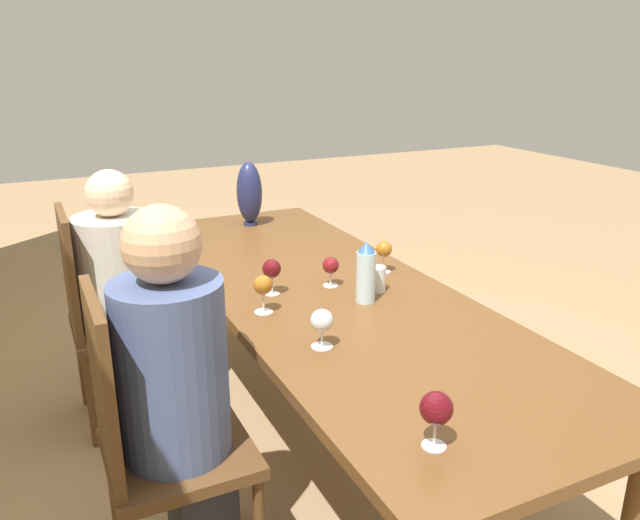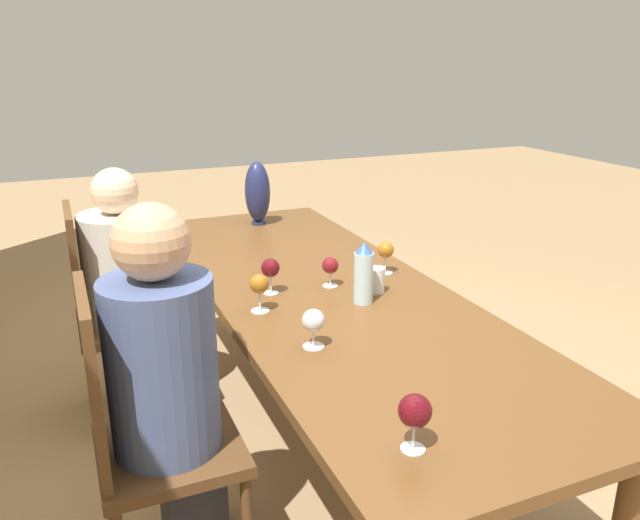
{
  "view_description": "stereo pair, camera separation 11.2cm",
  "coord_description": "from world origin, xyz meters",
  "px_view_note": "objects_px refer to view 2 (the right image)",
  "views": [
    {
      "loc": [
        -2.11,
        1.05,
        1.65
      ],
      "look_at": [
        0.07,
        0.0,
        0.84
      ],
      "focal_mm": 35.0,
      "sensor_mm": 36.0,
      "label": 1
    },
    {
      "loc": [
        -2.16,
        0.95,
        1.65
      ],
      "look_at": [
        0.07,
        0.0,
        0.84
      ],
      "focal_mm": 35.0,
      "sensor_mm": 36.0,
      "label": 2
    }
  ],
  "objects_px": {
    "wine_glass_1": "(386,251)",
    "chair_far": "(109,309)",
    "water_tumbler": "(376,280)",
    "wine_glass_3": "(330,266)",
    "vase": "(257,192)",
    "water_bottle": "(364,273)",
    "wine_glass_4": "(415,412)",
    "person_far": "(129,287)",
    "person_near": "(169,385)",
    "chair_near": "(142,433)",
    "wine_glass_2": "(259,285)",
    "wine_glass_0": "(270,269)",
    "wine_glass_5": "(313,321)"
  },
  "relations": [
    {
      "from": "wine_glass_1",
      "to": "chair_far",
      "type": "bearing_deg",
      "value": 63.74
    },
    {
      "from": "water_tumbler",
      "to": "wine_glass_3",
      "type": "bearing_deg",
      "value": 46.0
    },
    {
      "from": "water_tumbler",
      "to": "vase",
      "type": "relative_size",
      "value": 0.3
    },
    {
      "from": "water_bottle",
      "to": "water_tumbler",
      "type": "bearing_deg",
      "value": -52.26
    },
    {
      "from": "wine_glass_4",
      "to": "person_far",
      "type": "xyz_separation_m",
      "value": [
        1.69,
        0.47,
        -0.21
      ]
    },
    {
      "from": "water_tumbler",
      "to": "chair_far",
      "type": "relative_size",
      "value": 0.1
    },
    {
      "from": "water_tumbler",
      "to": "wine_glass_3",
      "type": "distance_m",
      "value": 0.2
    },
    {
      "from": "person_near",
      "to": "chair_near",
      "type": "bearing_deg",
      "value": 90.0
    },
    {
      "from": "chair_near",
      "to": "person_near",
      "type": "xyz_separation_m",
      "value": [
        0.0,
        -0.09,
        0.14
      ]
    },
    {
      "from": "wine_glass_2",
      "to": "vase",
      "type": "bearing_deg",
      "value": -17.43
    },
    {
      "from": "wine_glass_2",
      "to": "water_tumbler",
      "type": "bearing_deg",
      "value": -89.82
    },
    {
      "from": "water_tumbler",
      "to": "wine_glass_4",
      "type": "distance_m",
      "value": 1.04
    },
    {
      "from": "wine_glass_1",
      "to": "wine_glass_4",
      "type": "bearing_deg",
      "value": 154.29
    },
    {
      "from": "wine_glass_3",
      "to": "wine_glass_4",
      "type": "relative_size",
      "value": 0.83
    },
    {
      "from": "water_bottle",
      "to": "wine_glass_3",
      "type": "height_order",
      "value": "water_bottle"
    },
    {
      "from": "wine_glass_3",
      "to": "person_near",
      "type": "distance_m",
      "value": 0.88
    },
    {
      "from": "vase",
      "to": "wine_glass_3",
      "type": "bearing_deg",
      "value": 178.58
    },
    {
      "from": "wine_glass_3",
      "to": "person_near",
      "type": "xyz_separation_m",
      "value": [
        -0.45,
        0.74,
        -0.14
      ]
    },
    {
      "from": "water_tumbler",
      "to": "wine_glass_3",
      "type": "relative_size",
      "value": 0.84
    },
    {
      "from": "wine_glass_3",
      "to": "person_far",
      "type": "height_order",
      "value": "person_far"
    },
    {
      "from": "chair_near",
      "to": "wine_glass_4",
      "type": "bearing_deg",
      "value": -138.53
    },
    {
      "from": "wine_glass_0",
      "to": "wine_glass_4",
      "type": "distance_m",
      "value": 1.11
    },
    {
      "from": "vase",
      "to": "chair_far",
      "type": "xyz_separation_m",
      "value": [
        -0.44,
        0.86,
        -0.38
      ]
    },
    {
      "from": "wine_glass_1",
      "to": "chair_near",
      "type": "distance_m",
      "value": 1.26
    },
    {
      "from": "wine_glass_0",
      "to": "person_near",
      "type": "xyz_separation_m",
      "value": [
        -0.47,
        0.49,
        -0.16
      ]
    },
    {
      "from": "vase",
      "to": "chair_far",
      "type": "distance_m",
      "value": 1.04
    },
    {
      "from": "vase",
      "to": "chair_far",
      "type": "bearing_deg",
      "value": 117.09
    },
    {
      "from": "wine_glass_0",
      "to": "person_far",
      "type": "distance_m",
      "value": 0.79
    },
    {
      "from": "vase",
      "to": "wine_glass_3",
      "type": "height_order",
      "value": "vase"
    },
    {
      "from": "wine_glass_0",
      "to": "wine_glass_1",
      "type": "bearing_deg",
      "value": -86.48
    },
    {
      "from": "person_far",
      "to": "chair_near",
      "type": "bearing_deg",
      "value": 174.88
    },
    {
      "from": "wine_glass_1",
      "to": "person_near",
      "type": "xyz_separation_m",
      "value": [
        -0.5,
        1.02,
        -0.16
      ]
    },
    {
      "from": "wine_glass_0",
      "to": "chair_near",
      "type": "relative_size",
      "value": 0.14
    },
    {
      "from": "water_bottle",
      "to": "wine_glass_0",
      "type": "distance_m",
      "value": 0.37
    },
    {
      "from": "wine_glass_2",
      "to": "person_far",
      "type": "distance_m",
      "value": 0.86
    },
    {
      "from": "water_tumbler",
      "to": "vase",
      "type": "xyz_separation_m",
      "value": [
        1.18,
        0.11,
        0.13
      ]
    },
    {
      "from": "wine_glass_0",
      "to": "wine_glass_1",
      "type": "height_order",
      "value": "wine_glass_0"
    },
    {
      "from": "wine_glass_0",
      "to": "wine_glass_5",
      "type": "distance_m",
      "value": 0.51
    },
    {
      "from": "water_bottle",
      "to": "person_near",
      "type": "relative_size",
      "value": 0.19
    },
    {
      "from": "wine_glass_2",
      "to": "chair_near",
      "type": "height_order",
      "value": "chair_near"
    },
    {
      "from": "water_tumbler",
      "to": "wine_glass_1",
      "type": "height_order",
      "value": "wine_glass_1"
    },
    {
      "from": "person_far",
      "to": "wine_glass_5",
      "type": "bearing_deg",
      "value": -156.97
    },
    {
      "from": "water_tumbler",
      "to": "wine_glass_4",
      "type": "relative_size",
      "value": 0.7
    },
    {
      "from": "vase",
      "to": "person_far",
      "type": "bearing_deg",
      "value": 119.88
    },
    {
      "from": "water_bottle",
      "to": "wine_glass_3",
      "type": "distance_m",
      "value": 0.22
    },
    {
      "from": "water_bottle",
      "to": "person_far",
      "type": "relative_size",
      "value": 0.2
    },
    {
      "from": "wine_glass_5",
      "to": "water_tumbler",
      "type": "bearing_deg",
      "value": -49.8
    },
    {
      "from": "person_near",
      "to": "water_bottle",
      "type": "bearing_deg",
      "value": -73.04
    },
    {
      "from": "water_bottle",
      "to": "wine_glass_5",
      "type": "relative_size",
      "value": 1.84
    },
    {
      "from": "water_bottle",
      "to": "person_near",
      "type": "distance_m",
      "value": 0.84
    }
  ]
}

